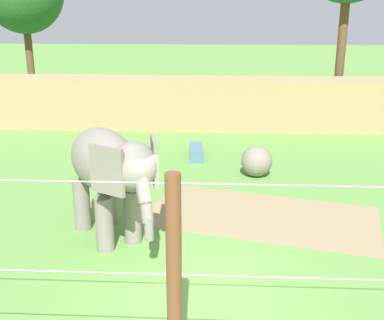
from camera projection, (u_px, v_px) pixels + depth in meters
name	position (u px, v px, depth m)	size (l,w,h in m)	color
ground_plane	(192.00, 284.00, 10.06)	(120.00, 120.00, 0.00)	#609342
dirt_patch	(262.00, 216.00, 13.26)	(6.13, 3.06, 0.01)	#937F5B
embankment_wall	(207.00, 103.00, 22.22)	(36.00, 1.80, 2.29)	tan
elephant	(109.00, 168.00, 11.38)	(2.89, 3.28, 2.77)	gray
enrichment_ball	(257.00, 161.00, 16.16)	(1.03, 1.03, 1.03)	gray
cable_fence	(179.00, 289.00, 6.78)	(10.46, 0.22, 3.44)	brown
feed_trough	(196.00, 152.00, 18.14)	(0.60, 1.43, 0.44)	slate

